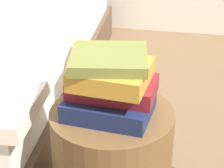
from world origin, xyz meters
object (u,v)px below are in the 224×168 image
at_px(side_table, 112,168).
at_px(book_navy, 109,106).
at_px(book_olive, 109,59).
at_px(book_maroon, 113,87).
at_px(book_ochre, 113,74).

distance_m(side_table, book_navy, 0.26).
xyz_separation_m(side_table, book_olive, (-0.01, -0.00, 0.41)).
relative_size(book_maroon, book_ochre, 1.19).
bearing_deg(book_navy, book_ochre, 1.05).
bearing_deg(side_table, book_olive, -152.93).
bearing_deg(book_olive, book_navy, -71.95).
xyz_separation_m(book_navy, book_maroon, (0.01, 0.02, 0.06)).
height_order(side_table, book_navy, book_navy).
distance_m(book_maroon, book_ochre, 0.06).
xyz_separation_m(book_navy, book_olive, (-0.00, 0.01, 0.16)).
distance_m(side_table, book_olive, 0.41).
bearing_deg(book_ochre, book_navy, -179.05).
distance_m(book_navy, book_ochre, 0.11).
bearing_deg(book_olive, book_ochre, -34.83).
relative_size(book_navy, book_ochre, 1.17).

